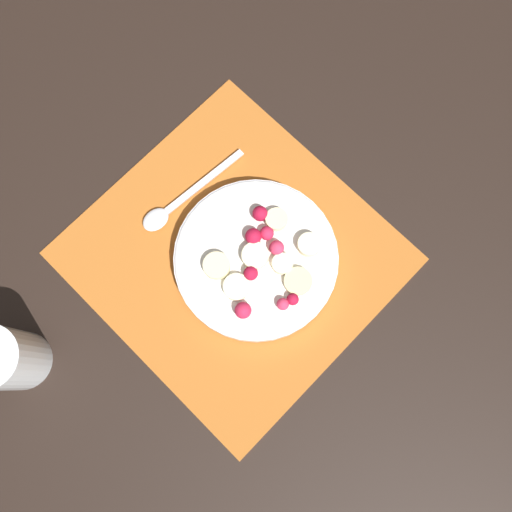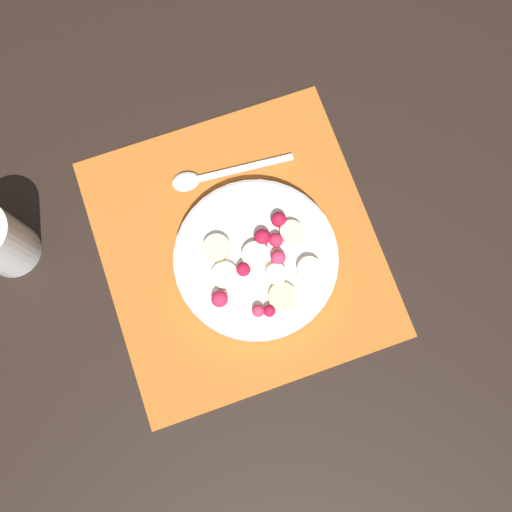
{
  "view_description": "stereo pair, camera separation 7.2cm",
  "coord_description": "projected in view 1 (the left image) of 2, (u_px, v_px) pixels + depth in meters",
  "views": [
    {
      "loc": [
        0.14,
        -0.1,
        0.74
      ],
      "look_at": [
        0.03,
        0.01,
        0.04
      ],
      "focal_mm": 40.0,
      "sensor_mm": 36.0,
      "label": 1
    },
    {
      "loc": [
        0.18,
        -0.04,
        0.74
      ],
      "look_at": [
        0.03,
        0.01,
        0.04
      ],
      "focal_mm": 40.0,
      "sensor_mm": 36.0,
      "label": 2
    }
  ],
  "objects": [
    {
      "name": "placemat",
      "position": [
        234.0,
        256.0,
        0.76
      ],
      "size": [
        0.38,
        0.36,
        0.01
      ],
      "color": "#B26023",
      "rests_on": "ground_plane"
    },
    {
      "name": "spoon",
      "position": [
        174.0,
        206.0,
        0.77
      ],
      "size": [
        0.03,
        0.17,
        0.01
      ],
      "rotation": [
        0.0,
        0.0,
        4.62
      ],
      "color": "silver",
      "rests_on": "placemat"
    },
    {
      "name": "fruit_bowl",
      "position": [
        257.0,
        259.0,
        0.74
      ],
      "size": [
        0.21,
        0.21,
        0.05
      ],
      "color": "white",
      "rests_on": "placemat"
    },
    {
      "name": "drinking_glass",
      "position": [
        6.0,
        359.0,
        0.68
      ],
      "size": [
        0.07,
        0.07,
        0.11
      ],
      "color": "white",
      "rests_on": "ground_plane"
    },
    {
      "name": "ground_plane",
      "position": [
        234.0,
        257.0,
        0.76
      ],
      "size": [
        3.0,
        3.0,
        0.0
      ],
      "primitive_type": "plane",
      "color": "black"
    }
  ]
}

